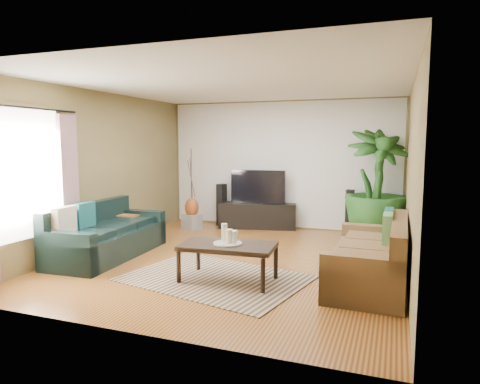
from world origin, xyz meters
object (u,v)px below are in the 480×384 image
at_px(sofa_right, 369,251).
at_px(pedestal, 192,222).
at_px(coffee_table, 228,262).
at_px(potted_plant, 376,185).
at_px(side_table, 128,228).
at_px(tv_stand, 258,215).
at_px(sofa_left, 108,230).
at_px(speaker_right, 350,212).
at_px(speaker_left, 222,205).
at_px(television, 258,187).
at_px(vase, 192,208).

distance_m(sofa_right, pedestal, 4.38).
xyz_separation_m(coffee_table, potted_plant, (1.70, 3.16, 0.79)).
relative_size(coffee_table, side_table, 2.28).
height_order(coffee_table, tv_stand, tv_stand).
distance_m(sofa_left, speaker_right, 4.59).
bearing_deg(coffee_table, speaker_right, 66.72).
bearing_deg(speaker_left, television, 14.36).
relative_size(coffee_table, vase, 3.03).
height_order(tv_stand, speaker_left, speaker_left).
xyz_separation_m(sofa_left, side_table, (-0.24, 0.90, -0.16)).
relative_size(coffee_table, tv_stand, 0.76).
xyz_separation_m(coffee_table, speaker_right, (1.21, 3.48, 0.20)).
xyz_separation_m(sofa_right, side_table, (-4.26, 0.84, -0.16)).
xyz_separation_m(potted_plant, pedestal, (-3.66, -0.30, -0.88)).
bearing_deg(coffee_table, side_table, 147.00).
xyz_separation_m(pedestal, vase, (0.00, 0.00, 0.30)).
bearing_deg(tv_stand, television, -12.81).
relative_size(sofa_right, potted_plant, 0.97).
bearing_deg(potted_plant, side_table, -157.18).
bearing_deg(pedestal, vase, 0.00).
bearing_deg(coffee_table, sofa_right, 13.19).
bearing_deg(side_table, sofa_left, -74.81).
relative_size(tv_stand, pedestal, 5.11).
bearing_deg(speaker_left, potted_plant, 8.63).
distance_m(speaker_left, vase, 0.75).
distance_m(vase, side_table, 1.59).
relative_size(speaker_left, vase, 2.26).
bearing_deg(speaker_left, pedestal, -109.79).
bearing_deg(sofa_left, speaker_left, -16.26).
xyz_separation_m(tv_stand, pedestal, (-1.26, -0.62, -0.11)).
distance_m(coffee_table, tv_stand, 3.56).
relative_size(sofa_left, potted_plant, 1.04).
distance_m(coffee_table, speaker_left, 3.82).
distance_m(coffee_table, television, 3.61).
xyz_separation_m(coffee_table, tv_stand, (-0.71, 3.48, 0.02)).
relative_size(coffee_table, pedestal, 3.87).
xyz_separation_m(speaker_left, potted_plant, (3.24, -0.33, 0.58)).
bearing_deg(tv_stand, side_table, -143.54).
height_order(sofa_right, side_table, sofa_right).
bearing_deg(sofa_left, potted_plant, -58.65).
bearing_deg(sofa_left, speaker_right, -51.86).
distance_m(pedestal, side_table, 1.58).
xyz_separation_m(sofa_left, television, (1.56, 2.99, 0.47)).
height_order(tv_stand, potted_plant, potted_plant).
distance_m(sofa_right, vase, 4.38).
bearing_deg(television, pedestal, -153.67).
height_order(sofa_right, speaker_right, speaker_right).
relative_size(speaker_right, vase, 2.20).
distance_m(tv_stand, potted_plant, 2.55).
distance_m(speaker_right, pedestal, 3.25).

